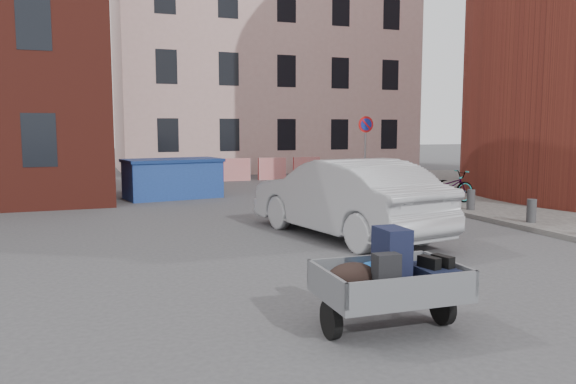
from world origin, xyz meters
name	(u,v)px	position (x,y,z in m)	size (l,w,h in m)	color
ground	(318,258)	(0.00, 0.00, 0.00)	(120.00, 120.00, 0.00)	#38383A
sidewalk	(565,202)	(10.00, 4.00, 0.06)	(9.00, 24.00, 0.12)	#474442
building_pink	(262,46)	(6.00, 22.00, 7.00)	(16.00, 8.00, 14.00)	#C59D97
no_parking_sign	(366,137)	(6.00, 9.48, 2.01)	(0.60, 0.09, 2.65)	gray
bollards	(471,200)	(6.00, 3.40, 0.40)	(0.22, 9.02, 0.55)	#3A3A3D
barriers	(272,169)	(4.20, 15.00, 0.50)	(4.70, 0.18, 1.00)	red
trailer	(389,280)	(-0.68, -3.62, 0.61)	(1.63, 1.82, 1.20)	black
dumpster	(173,178)	(-1.07, 9.80, 0.66)	(3.36, 2.11, 1.32)	navy
silver_car	(344,198)	(1.37, 1.75, 0.84)	(1.78, 5.12, 1.69)	#A0A2A7
bicycle	(448,187)	(6.20, 4.72, 0.60)	(0.64, 1.83, 0.96)	black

